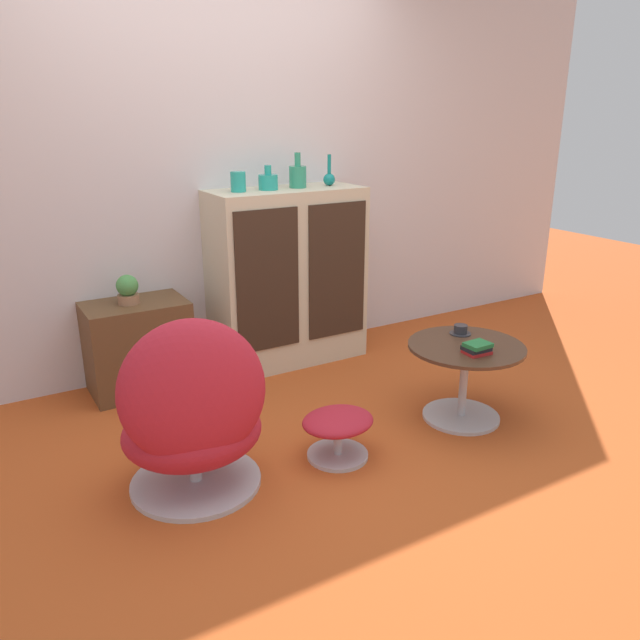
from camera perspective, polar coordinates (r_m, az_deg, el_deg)
ground_plane at (r=3.24m, az=0.90°, el=-11.60°), size 12.00×12.00×0.00m
wall_back at (r=4.09m, az=-9.82°, el=13.77°), size 6.40×0.06×2.60m
sideboard at (r=4.14m, az=-2.99°, el=3.95°), size 1.00×0.44×1.16m
tv_console at (r=3.92m, az=-16.27°, el=-2.35°), size 0.59×0.40×0.55m
egg_chair at (r=2.78m, az=-11.54°, el=-8.50°), size 0.72×0.68×0.85m
ottoman at (r=3.08m, az=1.64°, el=-9.74°), size 0.36×0.31×0.24m
coffee_table at (r=3.49m, az=13.06°, el=-4.59°), size 0.63×0.63×0.44m
vase_leftmost at (r=3.89m, az=-7.49°, el=12.42°), size 0.09×0.09×0.12m
vase_inner_left at (r=3.98m, az=-4.77°, el=12.52°), size 0.12×0.12×0.15m
vase_inner_right at (r=4.07m, az=-2.05°, el=13.05°), size 0.11×0.11×0.22m
vase_rightmost at (r=4.19m, az=0.84°, el=12.89°), size 0.08×0.08×0.20m
potted_plant at (r=3.80m, az=-17.19°, el=2.68°), size 0.13×0.13×0.17m
teacup at (r=3.59m, az=12.72°, el=-0.93°), size 0.12×0.12×0.05m
book_stack at (r=3.32m, az=14.16°, el=-2.51°), size 0.14×0.11×0.06m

